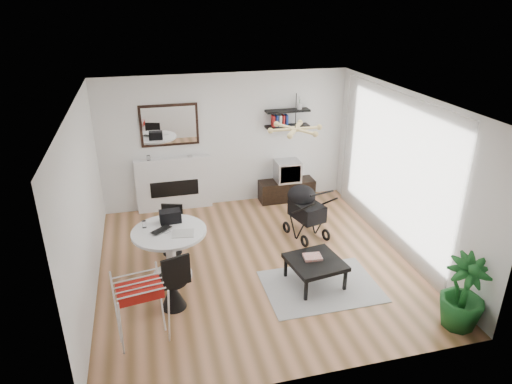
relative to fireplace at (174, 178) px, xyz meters
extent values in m
plane|color=brown|center=(1.10, -2.42, -0.69)|extent=(5.00, 5.00, 0.00)
plane|color=white|center=(1.10, -2.42, 2.01)|extent=(5.00, 5.00, 0.00)
plane|color=white|center=(1.10, 0.08, 0.66)|extent=(5.00, 0.00, 5.00)
plane|color=white|center=(-1.40, -2.42, 0.66)|extent=(0.00, 5.00, 5.00)
plane|color=white|center=(3.60, -2.42, 0.66)|extent=(0.00, 5.00, 5.00)
cube|color=white|center=(3.50, -2.22, 0.66)|extent=(0.04, 3.60, 2.60)
cube|color=white|center=(0.00, 0.00, -0.14)|extent=(1.50, 0.15, 1.10)
cube|color=black|center=(0.00, -0.06, -0.21)|extent=(0.95, 0.06, 0.32)
cube|color=black|center=(0.00, 0.06, 1.06)|extent=(1.12, 0.03, 0.82)
cube|color=white|center=(0.00, 0.04, 1.06)|extent=(1.02, 0.01, 0.72)
cube|color=black|center=(2.35, -0.05, 0.91)|extent=(0.90, 0.25, 0.04)
cube|color=black|center=(2.35, -0.05, 1.23)|extent=(0.90, 0.25, 0.04)
cube|color=black|center=(2.35, -0.14, -0.47)|extent=(1.17, 0.41, 0.44)
cube|color=#B2B2B5|center=(2.36, -0.14, -0.03)|extent=(0.51, 0.44, 0.44)
cube|color=black|center=(2.36, -0.35, -0.03)|extent=(0.43, 0.01, 0.35)
cylinder|color=white|center=(-0.27, -2.48, -0.65)|extent=(0.61, 0.61, 0.06)
cylinder|color=white|center=(-0.27, -2.48, -0.26)|extent=(0.15, 0.15, 0.71)
cylinder|color=white|center=(-0.27, -2.48, 0.12)|extent=(1.13, 1.13, 0.04)
imported|color=black|center=(-0.35, -2.51, 0.15)|extent=(0.40, 0.38, 0.03)
cube|color=black|center=(-0.22, -2.21, 0.23)|extent=(0.33, 0.21, 0.19)
cube|color=silver|center=(-0.07, -2.63, 0.14)|extent=(0.36, 0.31, 0.01)
cylinder|color=white|center=(-0.62, -2.29, 0.19)|extent=(0.07, 0.07, 0.11)
cylinder|color=black|center=(-0.21, -1.75, -0.28)|extent=(0.40, 0.40, 0.05)
cone|color=black|center=(-0.21, -1.75, -0.50)|extent=(0.32, 0.32, 0.38)
cube|color=black|center=(-0.15, -1.58, -0.05)|extent=(0.35, 0.15, 0.41)
cylinder|color=black|center=(-0.31, -3.23, -0.24)|extent=(0.44, 0.44, 0.05)
cone|color=black|center=(-0.31, -3.23, -0.48)|extent=(0.36, 0.36, 0.42)
cube|color=black|center=(-0.25, -3.42, 0.01)|extent=(0.39, 0.15, 0.45)
cube|color=maroon|center=(-0.73, -3.86, 0.13)|extent=(0.57, 0.39, 0.14)
cube|color=black|center=(2.21, -1.75, -0.18)|extent=(0.57, 0.72, 0.30)
ellipsoid|color=black|center=(2.16, -1.56, 0.06)|extent=(0.51, 0.51, 0.36)
cylinder|color=black|center=(2.31, -2.14, 0.32)|extent=(0.46, 0.15, 0.03)
torus|color=black|center=(1.91, -1.52, -0.59)|extent=(0.11, 0.23, 0.22)
torus|color=black|center=(2.36, -1.40, -0.59)|extent=(0.11, 0.23, 0.22)
torus|color=black|center=(2.06, -2.09, -0.59)|extent=(0.11, 0.23, 0.22)
torus|color=black|center=(2.51, -1.98, -0.59)|extent=(0.11, 0.23, 0.22)
cube|color=#969696|center=(1.89, -3.30, -0.68)|extent=(1.71, 1.23, 0.01)
cube|color=black|center=(1.82, -3.19, -0.31)|extent=(0.87, 0.87, 0.07)
cube|color=black|center=(1.55, -3.56, -0.51)|extent=(0.04, 0.04, 0.33)
cube|color=black|center=(2.20, -3.46, -0.51)|extent=(0.04, 0.04, 0.33)
cube|color=black|center=(1.45, -2.91, -0.51)|extent=(0.04, 0.04, 0.33)
cube|color=black|center=(2.10, -2.81, -0.51)|extent=(0.04, 0.04, 0.33)
cube|color=#B93D2E|center=(1.80, -3.11, -0.26)|extent=(0.29, 0.23, 0.04)
imported|color=#18541F|center=(3.33, -4.56, -0.17)|extent=(0.66, 0.66, 1.04)
camera|label=1|loc=(-0.48, -8.64, 3.41)|focal=32.00mm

